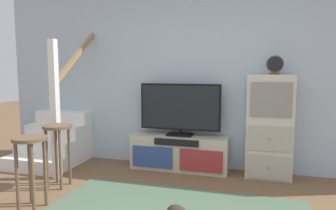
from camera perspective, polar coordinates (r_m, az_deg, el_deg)
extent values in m
cube|color=#A8BCD1|center=(4.53, 6.68, 5.57)|extent=(6.40, 0.12, 2.70)
cube|color=#BCB29E|center=(4.49, 2.11, -8.70)|extent=(1.38, 0.36, 0.49)
cube|color=#2D4784|center=(4.41, -2.91, -9.48)|extent=(0.58, 0.02, 0.29)
cube|color=maroon|center=(4.25, 6.04, -10.15)|extent=(0.58, 0.02, 0.29)
cube|color=black|center=(4.26, 1.49, -6.88)|extent=(0.62, 0.02, 0.09)
cube|color=black|center=(4.45, 2.19, -5.44)|extent=(0.36, 0.22, 0.02)
cylinder|color=black|center=(4.44, 2.19, -4.91)|extent=(0.05, 0.05, 0.06)
cube|color=black|center=(4.38, 2.21, -0.34)|extent=(1.15, 0.05, 0.65)
cube|color=black|center=(4.35, 2.11, -0.38)|extent=(1.10, 0.01, 0.60)
cube|color=beige|center=(4.28, 18.05, -3.79)|extent=(0.58, 0.34, 1.36)
cube|color=#ADA497|center=(4.22, 17.89, -10.81)|extent=(0.53, 0.02, 0.31)
sphere|color=olive|center=(4.20, 17.90, -10.89)|extent=(0.03, 0.03, 0.03)
cube|color=#ADA497|center=(4.12, 18.07, -5.85)|extent=(0.53, 0.02, 0.31)
sphere|color=olive|center=(4.11, 18.08, -5.90)|extent=(0.03, 0.03, 0.03)
cube|color=gray|center=(4.05, 18.31, 0.97)|extent=(0.49, 0.02, 0.43)
cube|color=#4C3823|center=(4.20, 18.92, 5.47)|extent=(0.13, 0.08, 0.02)
cylinder|color=brown|center=(4.20, 18.98, 7.10)|extent=(0.21, 0.04, 0.21)
cylinder|color=black|center=(4.17, 19.00, 7.11)|extent=(0.18, 0.01, 0.18)
cube|color=white|center=(4.82, -23.56, -10.01)|extent=(0.90, 0.26, 0.19)
cube|color=white|center=(4.99, -21.68, -8.25)|extent=(0.90, 0.26, 0.38)
cube|color=white|center=(5.17, -19.95, -6.59)|extent=(0.90, 0.26, 0.57)
cube|color=white|center=(5.35, -18.35, -5.05)|extent=(0.90, 0.26, 0.76)
cube|color=white|center=(5.55, -16.86, -3.60)|extent=(0.90, 0.26, 0.95)
cube|color=white|center=(4.25, -19.97, -0.91)|extent=(0.09, 0.09, 1.80)
cube|color=#9E7547|center=(4.77, -15.68, 9.62)|extent=(0.06, 1.33, 0.99)
cylinder|color=brown|center=(3.52, -25.90, -11.72)|extent=(0.04, 0.04, 0.71)
cylinder|color=brown|center=(3.41, -23.51, -12.24)|extent=(0.04, 0.04, 0.71)
cylinder|color=brown|center=(3.66, -23.91, -10.97)|extent=(0.04, 0.04, 0.71)
cylinder|color=brown|center=(3.54, -21.54, -11.42)|extent=(0.04, 0.04, 0.71)
cylinder|color=brown|center=(3.44, -24.00, -5.66)|extent=(0.34, 0.34, 0.03)
cylinder|color=brown|center=(4.04, -21.31, -9.15)|extent=(0.04, 0.04, 0.72)
cylinder|color=brown|center=(3.93, -19.11, -9.49)|extent=(0.04, 0.04, 0.72)
cylinder|color=brown|center=(4.18, -19.74, -8.55)|extent=(0.04, 0.04, 0.72)
cylinder|color=brown|center=(4.08, -17.58, -8.86)|extent=(0.04, 0.04, 0.72)
cylinder|color=brown|center=(3.97, -19.64, -3.74)|extent=(0.34, 0.34, 0.03)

